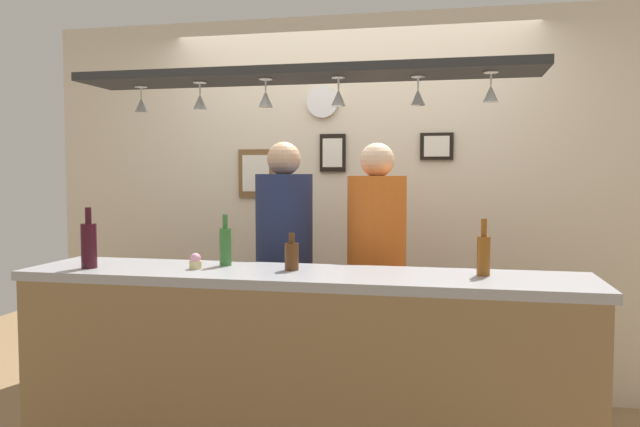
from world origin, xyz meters
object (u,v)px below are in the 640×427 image
(picture_frame_caricature, at_px, (256,173))
(picture_frame_upper_small, at_px, (437,146))
(cupcake, at_px, (195,262))
(person_left_navy_shirt, at_px, (284,255))
(bottle_beer_amber_tall, at_px, (484,254))
(person_right_orange_shirt, at_px, (377,259))
(picture_frame_crest, at_px, (333,153))
(wall_clock, at_px, (323,102))
(bottle_beer_green_import, at_px, (225,245))
(bottle_beer_brown_stubby, at_px, (292,256))
(bottle_wine_dark_red, at_px, (89,244))

(picture_frame_caricature, distance_m, picture_frame_upper_small, 1.28)
(cupcake, bearing_deg, picture_frame_caricature, 95.98)
(person_left_navy_shirt, xyz_separation_m, picture_frame_upper_small, (0.87, 0.68, 0.67))
(bottle_beer_amber_tall, bearing_deg, picture_frame_caricature, 138.56)
(person_right_orange_shirt, relative_size, bottle_beer_amber_tall, 6.50)
(picture_frame_crest, bearing_deg, wall_clock, -174.97)
(bottle_beer_amber_tall, bearing_deg, person_right_orange_shirt, 130.93)
(cupcake, relative_size, picture_frame_caricature, 0.23)
(bottle_beer_green_import, bearing_deg, bottle_beer_brown_stubby, -11.74)
(person_right_orange_shirt, relative_size, wall_clock, 7.68)
(bottle_beer_amber_tall, relative_size, picture_frame_caricature, 0.76)
(person_right_orange_shirt, height_order, cupcake, person_right_orange_shirt)
(bottle_wine_dark_red, xyz_separation_m, wall_clock, (0.86, 1.50, 0.84))
(person_left_navy_shirt, xyz_separation_m, person_right_orange_shirt, (0.55, 0.00, -0.01))
(person_right_orange_shirt, height_order, bottle_beer_green_import, person_right_orange_shirt)
(bottle_beer_green_import, xyz_separation_m, picture_frame_upper_small, (1.01, 1.29, 0.54))
(person_left_navy_shirt, relative_size, bottle_beer_green_import, 6.54)
(cupcake, distance_m, wall_clock, 1.73)
(bottle_beer_green_import, height_order, wall_clock, wall_clock)
(bottle_wine_dark_red, relative_size, wall_clock, 1.36)
(picture_frame_crest, bearing_deg, bottle_beer_green_import, -103.23)
(bottle_beer_amber_tall, height_order, picture_frame_crest, picture_frame_crest)
(person_left_navy_shirt, bearing_deg, picture_frame_upper_small, 38.07)
(picture_frame_crest, bearing_deg, person_right_orange_shirt, -60.17)
(bottle_beer_green_import, xyz_separation_m, picture_frame_caricature, (-0.25, 1.29, 0.36))
(bottle_beer_green_import, bearing_deg, bottle_wine_dark_red, -160.52)
(bottle_beer_green_import, relative_size, bottle_wine_dark_red, 0.87)
(person_left_navy_shirt, height_order, bottle_beer_green_import, person_left_navy_shirt)
(picture_frame_crest, xyz_separation_m, wall_clock, (-0.07, -0.01, 0.35))
(picture_frame_caricature, bearing_deg, picture_frame_crest, 0.00)
(person_left_navy_shirt, distance_m, person_right_orange_shirt, 0.55)
(person_right_orange_shirt, bearing_deg, picture_frame_caricature, 144.22)
(bottle_beer_green_import, relative_size, picture_frame_crest, 1.00)
(person_right_orange_shirt, bearing_deg, bottle_beer_amber_tall, -49.07)
(bottle_beer_brown_stubby, height_order, bottle_wine_dark_red, bottle_wine_dark_red)
(bottle_beer_green_import, height_order, picture_frame_crest, picture_frame_crest)
(bottle_beer_amber_tall, bearing_deg, bottle_wine_dark_red, -174.74)
(bottle_wine_dark_red, xyz_separation_m, bottle_beer_amber_tall, (1.89, 0.17, -0.02))
(picture_frame_upper_small, relative_size, wall_clock, 1.00)
(person_left_navy_shirt, height_order, wall_clock, wall_clock)
(person_right_orange_shirt, height_order, bottle_wine_dark_red, person_right_orange_shirt)
(bottle_beer_brown_stubby, relative_size, picture_frame_caricature, 0.53)
(bottle_wine_dark_red, height_order, cupcake, bottle_wine_dark_red)
(bottle_beer_green_import, relative_size, picture_frame_upper_small, 1.18)
(picture_frame_caricature, xyz_separation_m, wall_clock, (0.48, -0.01, 0.49))
(bottle_beer_brown_stubby, height_order, picture_frame_caricature, picture_frame_caricature)
(bottle_beer_amber_tall, bearing_deg, bottle_beer_brown_stubby, -178.17)
(wall_clock, bearing_deg, bottle_beer_green_import, -100.26)
(bottle_wine_dark_red, height_order, wall_clock, wall_clock)
(person_left_navy_shirt, bearing_deg, cupcake, -108.09)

